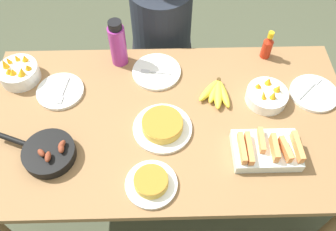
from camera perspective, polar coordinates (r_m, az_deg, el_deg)
The scene contains 15 objects.
ground_plane at distance 2.30m, azimuth 0.00°, elevation -11.31°, with size 14.00×14.00×0.00m, color #474C38.
dining_table at distance 1.71m, azimuth 0.00°, elevation -2.39°, with size 1.71×0.92×0.75m.
banana_bunch at distance 1.72m, azimuth 7.80°, elevation 3.73°, with size 0.17×0.19×0.04m.
melon_tray at distance 1.57m, azimuth 15.48°, elevation -5.31°, with size 0.28×0.19×0.10m.
skillet at distance 1.59m, azimuth -18.63°, elevation -5.72°, with size 0.35×0.22×0.09m.
frittata_plate_center at distance 1.58m, azimuth -0.90°, elevation -1.71°, with size 0.27×0.27×0.06m.
frittata_plate_side at distance 1.46m, azimuth -2.72°, elevation -10.71°, with size 0.21×0.21×0.06m.
empty_plate_near_front at distance 1.80m, azimuth -16.89°, elevation 3.74°, with size 0.23×0.23×0.02m.
empty_plate_far_left at distance 1.81m, azimuth -1.86°, elevation 7.02°, with size 0.24×0.24×0.02m.
empty_plate_far_right at distance 1.86m, azimuth 22.35°, elevation 3.33°, with size 0.23×0.23×0.02m.
fruit_bowl_mango at distance 1.90m, azimuth -22.83°, elevation 6.43°, with size 0.19×0.19×0.13m.
fruit_bowl_citrus at distance 1.74m, azimuth 15.57°, elevation 3.14°, with size 0.19×0.19×0.11m.
water_bottle at distance 1.80m, azimuth -8.07°, elevation 11.33°, with size 0.08×0.08×0.26m.
hot_sauce_bottle at distance 1.91m, azimuth 15.66°, elevation 10.67°, with size 0.05×0.05×0.16m.
person_figure at distance 2.28m, azimuth -0.97°, elevation 10.09°, with size 0.38×0.38×1.20m.
Camera 1 is at (-0.02, -0.93, 2.10)m, focal length 38.00 mm.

